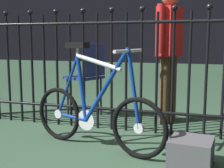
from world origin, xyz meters
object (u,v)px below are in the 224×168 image
object	(u,v)px
chair_navy	(89,72)
person_visitor	(169,44)
display_crate	(191,153)
bicycle	(95,112)

from	to	relation	value
chair_navy	person_visitor	size ratio (longest dim) A/B	0.59
chair_navy	display_crate	xyz separation A→B (m)	(1.27, -1.14, -0.44)
chair_navy	display_crate	world-z (taller)	chair_navy
chair_navy	person_visitor	xyz separation A→B (m)	(0.95, 0.03, 0.34)
bicycle	display_crate	size ratio (longest dim) A/B	4.27
bicycle	display_crate	bearing A→B (deg)	-10.05
bicycle	display_crate	xyz separation A→B (m)	(0.81, -0.14, -0.22)
person_visitor	display_crate	bearing A→B (deg)	-74.88
bicycle	person_visitor	size ratio (longest dim) A/B	0.87
bicycle	display_crate	world-z (taller)	bicycle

